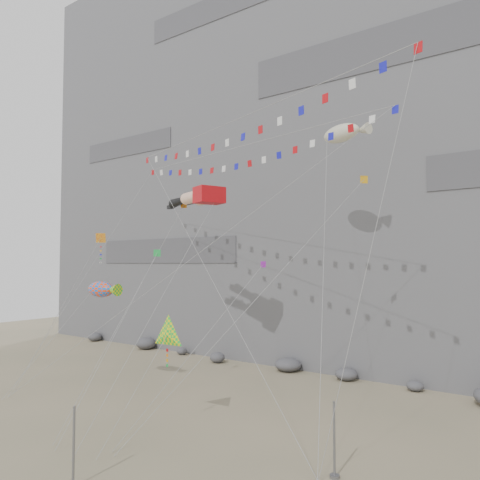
# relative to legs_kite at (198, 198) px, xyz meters

# --- Properties ---
(ground) EXTENTS (120.00, 120.00, 0.00)m
(ground) POSITION_rel_legs_kite_xyz_m (2.79, -6.79, -15.97)
(ground) COLOR gray
(ground) RESTS_ON ground
(cliff) EXTENTS (80.00, 28.00, 50.00)m
(cliff) POSITION_rel_legs_kite_xyz_m (2.79, 25.21, 9.03)
(cliff) COLOR slate
(cliff) RESTS_ON ground
(talus_boulders) EXTENTS (60.00, 3.00, 1.20)m
(talus_boulders) POSITION_rel_legs_kite_xyz_m (2.79, 10.21, -15.37)
(talus_boulders) COLOR #57575C
(talus_boulders) RESTS_ON ground
(anchor_pole_center) EXTENTS (0.12, 0.12, 3.73)m
(anchor_pole_center) POSITION_rel_legs_kite_xyz_m (6.49, -16.15, -14.10)
(anchor_pole_center) COLOR slate
(anchor_pole_center) RESTS_ON ground
(anchor_pole_right) EXTENTS (0.12, 0.12, 3.68)m
(anchor_pole_right) POSITION_rel_legs_kite_xyz_m (16.02, -8.08, -14.13)
(anchor_pole_right) COLOR slate
(anchor_pole_right) RESTS_ON ground
(legs_kite) EXTENTS (8.56, 17.06, 21.17)m
(legs_kite) POSITION_rel_legs_kite_xyz_m (0.00, 0.00, 0.00)
(legs_kite) COLOR red
(legs_kite) RESTS_ON ground
(flag_banner_upper) EXTENTS (27.79, 15.75, 27.66)m
(flag_banner_upper) POSITION_rel_legs_kite_xyz_m (2.87, 2.53, 4.57)
(flag_banner_upper) COLOR red
(flag_banner_upper) RESTS_ON ground
(flag_banner_lower) EXTENTS (28.76, 11.38, 24.13)m
(flag_banner_lower) POSITION_rel_legs_kite_xyz_m (5.71, -2.39, 5.04)
(flag_banner_lower) COLOR red
(flag_banner_lower) RESTS_ON ground
(harlequin_kite) EXTENTS (3.29, 7.48, 14.44)m
(harlequin_kite) POSITION_rel_legs_kite_xyz_m (-8.72, -3.20, -3.27)
(harlequin_kite) COLOR red
(harlequin_kite) RESTS_ON ground
(fish_windsock) EXTENTS (5.71, 6.92, 10.97)m
(fish_windsock) POSITION_rel_legs_kite_xyz_m (-6.33, -4.91, -7.66)
(fish_windsock) COLOR #FF400D
(fish_windsock) RESTS_ON ground
(delta_kite) EXTENTS (2.60, 5.99, 8.27)m
(delta_kite) POSITION_rel_legs_kite_xyz_m (4.57, -8.11, -10.07)
(delta_kite) COLOR yellow
(delta_kite) RESTS_ON ground
(blimp_windsock) EXTENTS (6.91, 15.00, 25.10)m
(blimp_windsock) POSITION_rel_legs_kite_xyz_m (11.18, 4.18, 4.63)
(blimp_windsock) COLOR beige
(blimp_windsock) RESTS_ON ground
(small_kite_a) EXTENTS (4.25, 15.37, 21.71)m
(small_kite_a) POSITION_rel_legs_kite_xyz_m (-2.20, 0.47, -0.63)
(small_kite_a) COLOR orange
(small_kite_a) RESTS_ON ground
(small_kite_b) EXTENTS (3.47, 11.34, 15.25)m
(small_kite_b) POSITION_rel_legs_kite_xyz_m (7.63, -1.96, -5.85)
(small_kite_b) COLOR #AE21C5
(small_kite_b) RESTS_ON ground
(small_kite_c) EXTENTS (3.82, 11.34, 15.79)m
(small_kite_c) POSITION_rel_legs_kite_xyz_m (-0.95, -3.83, -4.84)
(small_kite_c) COLOR green
(small_kite_c) RESTS_ON ground
(small_kite_d) EXTENTS (9.41, 14.93, 23.30)m
(small_kite_d) POSITION_rel_legs_kite_xyz_m (13.88, 1.14, -0.00)
(small_kite_d) COLOR orange
(small_kite_d) RESTS_ON ground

